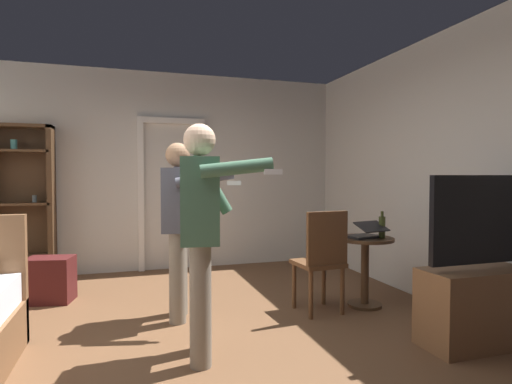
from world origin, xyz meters
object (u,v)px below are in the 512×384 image
at_px(laptop, 366,233).
at_px(person_blue_shirt, 201,222).
at_px(suitcase_dark, 23,283).
at_px(tv_flatscreen, 490,293).
at_px(suitcase_small, 50,280).
at_px(wooden_chair, 322,257).
at_px(bottle_on_table, 382,227).
at_px(person_striped_shirt, 179,218).
at_px(bookshelf, 19,198).
at_px(side_table, 365,261).

distance_m(laptop, person_blue_shirt, 1.89).
bearing_deg(suitcase_dark, tv_flatscreen, -18.26).
height_order(suitcase_dark, suitcase_small, suitcase_small).
distance_m(wooden_chair, suitcase_small, 2.83).
relative_size(bottle_on_table, suitcase_small, 0.57).
xyz_separation_m(tv_flatscreen, person_striped_shirt, (-2.25, 1.31, 0.54)).
xyz_separation_m(bookshelf, person_blue_shirt, (1.78, -2.83, -0.06)).
height_order(bookshelf, wooden_chair, bookshelf).
height_order(side_table, suitcase_dark, side_table).
bearing_deg(side_table, tv_flatscreen, -69.04).
xyz_separation_m(bookshelf, laptop, (3.55, -2.18, -0.30)).
height_order(person_striped_shirt, suitcase_small, person_striped_shirt).
xyz_separation_m(side_table, suitcase_dark, (-3.35, 1.25, -0.28)).
relative_size(side_table, wooden_chair, 0.71).
bearing_deg(wooden_chair, person_blue_shirt, -153.90).
bearing_deg(person_striped_shirt, person_blue_shirt, -86.93).
bearing_deg(person_blue_shirt, laptop, 20.27).
bearing_deg(tv_flatscreen, wooden_chair, 132.34).
height_order(bottle_on_table, wooden_chair, wooden_chair).
distance_m(bottle_on_table, person_striped_shirt, 1.99).
bearing_deg(suitcase_dark, bookshelf, 117.17).
bearing_deg(wooden_chair, suitcase_dark, 155.00).
xyz_separation_m(wooden_chair, person_striped_shirt, (-1.31, 0.27, 0.39)).
bearing_deg(suitcase_small, person_striped_shirt, -24.86).
distance_m(person_blue_shirt, person_striped_shirt, 0.90).
xyz_separation_m(bookshelf, tv_flatscreen, (3.99, -3.25, -0.65)).
relative_size(bottle_on_table, person_striped_shirt, 0.17).
height_order(laptop, suitcase_small, laptop).
xyz_separation_m(person_blue_shirt, person_striped_shirt, (-0.05, 0.89, -0.05)).
height_order(side_table, bottle_on_table, bottle_on_table).
height_order(tv_flatscreen, person_striped_shirt, person_striped_shirt).
bearing_deg(tv_flatscreen, laptop, 112.65).
distance_m(person_blue_shirt, suitcase_dark, 2.62).
height_order(tv_flatscreen, laptop, tv_flatscreen).
bearing_deg(tv_flatscreen, person_blue_shirt, 169.33).
bearing_deg(suitcase_small, suitcase_dark, 164.75).
distance_m(person_striped_shirt, suitcase_dark, 1.99).
xyz_separation_m(side_table, bottle_on_table, (0.14, -0.08, 0.35)).
bearing_deg(person_blue_shirt, bookshelf, 122.22).
bearing_deg(suitcase_small, tv_flatscreen, -21.09).
bearing_deg(tv_flatscreen, bookshelf, 140.87).
xyz_separation_m(person_blue_shirt, suitcase_small, (-1.29, 1.80, -0.75)).
bearing_deg(person_striped_shirt, suitcase_dark, 145.49).
xyz_separation_m(side_table, person_blue_shirt, (-1.78, -0.69, 0.52)).
distance_m(side_table, suitcase_small, 3.27).
xyz_separation_m(side_table, suitcase_small, (-3.07, 1.11, -0.23)).
bearing_deg(suitcase_dark, laptop, -7.47).
bearing_deg(suitcase_dark, person_striped_shirt, -20.81).
bearing_deg(person_blue_shirt, bottle_on_table, 17.68).
relative_size(bookshelf, wooden_chair, 1.97).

